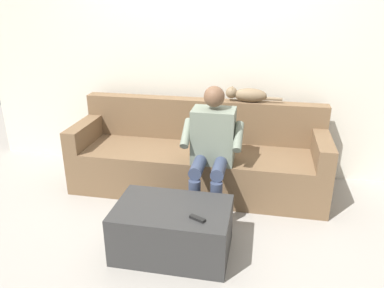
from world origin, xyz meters
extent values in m
plane|color=gray|center=(0.00, 0.60, 0.00)|extent=(8.00, 8.00, 0.00)
cube|color=beige|center=(0.00, -0.61, 1.23)|extent=(4.98, 0.06, 2.46)
cube|color=brown|center=(0.00, 0.00, 0.21)|extent=(2.16, 0.60, 0.43)
cube|color=brown|center=(0.00, -0.38, 0.42)|extent=(2.45, 0.15, 0.85)
cube|color=brown|center=(-1.15, 0.00, 0.32)|extent=(0.15, 0.60, 0.64)
cube|color=brown|center=(1.15, 0.00, 0.32)|extent=(0.15, 0.60, 0.64)
cube|color=#2D2D2D|center=(0.00, 0.95, 0.19)|extent=(0.85, 0.55, 0.38)
cube|color=slate|center=(-0.19, 0.17, 0.67)|extent=(0.37, 0.27, 0.49)
sphere|color=brown|center=(-0.19, 0.17, 1.03)|extent=(0.18, 0.18, 0.18)
cylinder|color=#333D56|center=(-0.28, 0.37, 0.48)|extent=(0.11, 0.41, 0.11)
cylinder|color=#333D56|center=(-0.10, 0.37, 0.48)|extent=(0.11, 0.41, 0.11)
cylinder|color=#333D56|center=(-0.28, 0.58, 0.21)|extent=(0.10, 0.10, 0.43)
cylinder|color=#333D56|center=(-0.10, 0.58, 0.21)|extent=(0.10, 0.10, 0.43)
cylinder|color=slate|center=(-0.41, 0.25, 0.71)|extent=(0.08, 0.27, 0.22)
cylinder|color=slate|center=(0.04, 0.25, 0.71)|extent=(0.08, 0.27, 0.22)
ellipsoid|color=#756047|center=(-0.47, -0.38, 0.92)|extent=(0.32, 0.14, 0.13)
sphere|color=#756047|center=(-0.28, -0.38, 0.93)|extent=(0.11, 0.11, 0.11)
cone|color=#756047|center=(-0.29, -0.40, 0.98)|extent=(0.04, 0.04, 0.03)
cone|color=#756047|center=(-0.29, -0.35, 0.98)|extent=(0.04, 0.04, 0.03)
cylinder|color=#756047|center=(-0.69, -0.38, 0.89)|extent=(0.18, 0.03, 0.03)
cube|color=black|center=(-0.21, 1.07, 0.39)|extent=(0.12, 0.08, 0.02)
camera|label=1|loc=(-0.60, 3.26, 1.83)|focal=35.24mm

